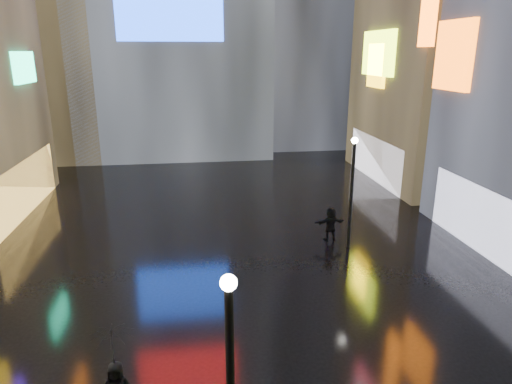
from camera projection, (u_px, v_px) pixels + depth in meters
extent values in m
plane|color=black|center=(233.00, 243.00, 21.78)|extent=(140.00, 140.00, 0.00)
cube|color=#FFC659|center=(25.00, 187.00, 25.53)|extent=(0.20, 10.00, 3.00)
cube|color=#1BF4A4|center=(24.00, 67.00, 25.40)|extent=(0.25, 3.00, 1.71)
cube|color=white|center=(490.00, 225.00, 19.99)|extent=(0.20, 9.00, 3.00)
cube|color=#FF610C|center=(454.00, 55.00, 21.77)|extent=(0.25, 2.99, 3.26)
cube|color=white|center=(375.00, 159.00, 32.29)|extent=(0.20, 9.00, 3.00)
cube|color=#CDFF19|center=(378.00, 53.00, 30.45)|extent=(0.25, 4.92, 2.91)
cube|color=#FFB50C|center=(377.00, 66.00, 30.80)|extent=(0.25, 2.63, 2.87)
cube|color=#194CFF|center=(169.00, 6.00, 33.84)|extent=(8.00, 0.20, 5.00)
sphere|color=white|center=(228.00, 283.00, 7.63)|extent=(0.30, 0.30, 0.30)
cylinder|color=black|center=(351.00, 196.00, 20.62)|extent=(0.16, 0.16, 5.00)
sphere|color=white|center=(355.00, 140.00, 19.86)|extent=(0.30, 0.30, 0.30)
imported|color=black|center=(330.00, 224.00, 21.95)|extent=(1.55, 0.63, 1.63)
imported|color=black|center=(113.00, 346.00, 10.80)|extent=(1.25, 1.26, 0.95)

